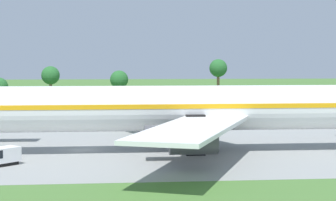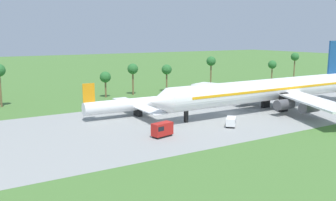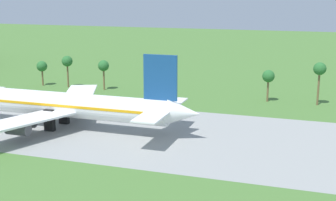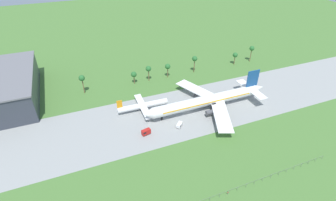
{
  "view_description": "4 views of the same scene",
  "coord_description": "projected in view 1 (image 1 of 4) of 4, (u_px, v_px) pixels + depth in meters",
  "views": [
    {
      "loc": [
        3.14,
        -80.13,
        11.84
      ],
      "look_at": [
        10.99,
        -2.57,
        6.66
      ],
      "focal_mm": 65.0,
      "sensor_mm": 36.0,
      "label": 1
    },
    {
      "loc": [
        -63.18,
        -73.26,
        20.36
      ],
      "look_at": [
        -20.0,
        -2.57,
        5.66
      ],
      "focal_mm": 40.0,
      "sensor_mm": 36.0,
      "label": 2
    },
    {
      "loc": [
        73.04,
        -96.1,
        31.65
      ],
      "look_at": [
        41.98,
        -2.57,
        8.57
      ],
      "focal_mm": 50.0,
      "sensor_mm": 36.0,
      "label": 3
    },
    {
      "loc": [
        -53.09,
        -105.28,
        84.48
      ],
      "look_at": [
        -8.42,
        5.0,
        6.0
      ],
      "focal_mm": 28.0,
      "sensor_mm": 36.0,
      "label": 4
    }
  ],
  "objects": [
    {
      "name": "jet_airliner",
      "position": [
        181.0,
        109.0,
        78.36
      ],
      "size": [
        73.92,
        55.62,
        18.47
      ],
      "color": "white",
      "rests_on": "ground_plane"
    },
    {
      "name": "taxiway_strip",
      "position": [
        83.0,
        150.0,
        80.02
      ],
      "size": [
        320.0,
        44.0,
        0.02
      ],
      "color": "gray",
      "rests_on": "ground_plane"
    },
    {
      "name": "ground_plane",
      "position": [
        83.0,
        150.0,
        80.02
      ],
      "size": [
        600.0,
        600.0,
        0.0
      ],
      "primitive_type": "plane",
      "color": "#477233"
    },
    {
      "name": "palm_tree_row",
      "position": [
        154.0,
        76.0,
        120.67
      ],
      "size": [
        125.47,
        3.6,
        12.29
      ],
      "color": "brown",
      "rests_on": "ground_plane"
    }
  ]
}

